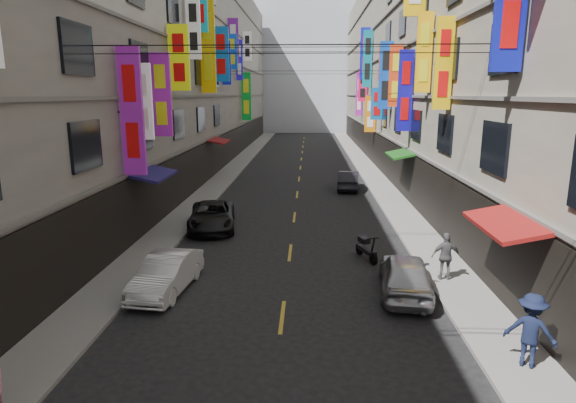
# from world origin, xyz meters

# --- Properties ---
(sidewalk_left) EXTENTS (2.00, 90.00, 0.12)m
(sidewalk_left) POSITION_xyz_m (-6.00, 42.00, 0.06)
(sidewalk_left) COLOR slate
(sidewalk_left) RESTS_ON ground
(sidewalk_right) EXTENTS (2.00, 90.00, 0.12)m
(sidewalk_right) POSITION_xyz_m (6.00, 42.00, 0.06)
(sidewalk_right) COLOR slate
(sidewalk_right) RESTS_ON ground
(building_row_left) EXTENTS (10.14, 90.00, 19.00)m
(building_row_left) POSITION_xyz_m (-11.99, 42.00, 9.49)
(building_row_left) COLOR gray
(building_row_left) RESTS_ON ground
(building_row_right) EXTENTS (10.14, 90.00, 19.00)m
(building_row_right) POSITION_xyz_m (11.99, 42.00, 9.49)
(building_row_right) COLOR #A49C8A
(building_row_right) RESTS_ON ground
(haze_block) EXTENTS (18.00, 8.00, 22.00)m
(haze_block) POSITION_xyz_m (0.00, 92.00, 11.00)
(haze_block) COLOR #B1B6C5
(haze_block) RESTS_ON ground
(shop_signage) EXTENTS (14.00, 55.00, 11.92)m
(shop_signage) POSITION_xyz_m (-0.16, 35.00, 9.11)
(shop_signage) COLOR #1810C3
(shop_signage) RESTS_ON ground
(street_awnings) EXTENTS (13.99, 35.20, 0.41)m
(street_awnings) POSITION_xyz_m (-1.26, 26.00, 3.00)
(street_awnings) COLOR #15502E
(street_awnings) RESTS_ON ground
(overhead_cables) EXTENTS (14.00, 38.04, 1.24)m
(overhead_cables) POSITION_xyz_m (0.00, 30.00, 8.80)
(overhead_cables) COLOR black
(overhead_cables) RESTS_ON ground
(lane_markings) EXTENTS (0.12, 80.20, 0.01)m
(lane_markings) POSITION_xyz_m (0.00, 39.00, 0.00)
(lane_markings) COLOR gold
(lane_markings) RESTS_ON ground
(scooter_far_right) EXTENTS (0.78, 1.74, 1.14)m
(scooter_far_right) POSITION_xyz_m (3.10, 23.31, 0.44)
(scooter_far_right) COLOR black
(scooter_far_right) RESTS_ON ground
(car_left_mid) EXTENTS (1.75, 3.98, 1.27)m
(car_left_mid) POSITION_xyz_m (-4.00, 19.75, 0.63)
(car_left_mid) COLOR white
(car_left_mid) RESTS_ON ground
(car_left_far) EXTENTS (2.84, 4.97, 1.31)m
(car_left_far) POSITION_xyz_m (-4.00, 27.52, 0.65)
(car_left_far) COLOR black
(car_left_far) RESTS_ON ground
(car_right_mid) EXTENTS (2.12, 4.25, 1.39)m
(car_right_mid) POSITION_xyz_m (4.00, 19.91, 0.70)
(car_right_mid) COLOR #B0AFB4
(car_right_mid) RESTS_ON ground
(car_right_far) EXTENTS (1.80, 4.09, 1.31)m
(car_right_far) POSITION_xyz_m (3.55, 37.91, 0.65)
(car_right_far) COLOR #23232A
(car_right_far) RESTS_ON ground
(pedestrian_rnear) EXTENTS (1.33, 1.11, 1.84)m
(pedestrian_rnear) POSITION_xyz_m (6.08, 15.43, 1.04)
(pedestrian_rnear) COLOR #131A35
(pedestrian_rnear) RESTS_ON sidewalk_right
(pedestrian_rfar) EXTENTS (1.01, 0.59, 1.71)m
(pedestrian_rfar) POSITION_xyz_m (5.61, 20.95, 0.97)
(pedestrian_rfar) COLOR #555557
(pedestrian_rfar) RESTS_ON sidewalk_right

